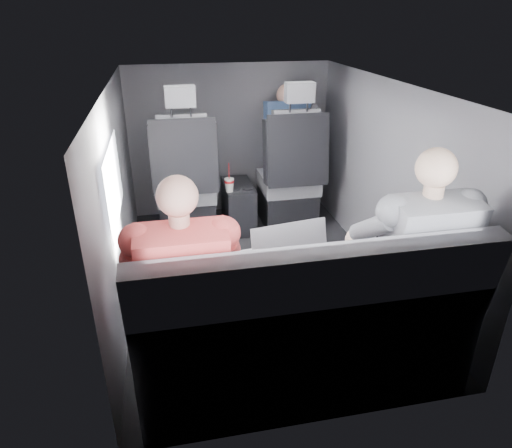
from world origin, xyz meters
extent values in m
plane|color=black|center=(0.00, 0.00, 0.00)|extent=(2.60, 2.60, 0.00)
plane|color=#B2B2AD|center=(0.00, 0.00, 1.35)|extent=(2.60, 2.60, 0.00)
cube|color=#56565B|center=(-0.90, 0.00, 0.68)|extent=(0.02, 2.60, 1.35)
cube|color=#56565B|center=(0.90, 0.00, 0.68)|extent=(0.02, 2.60, 1.35)
cube|color=#56565B|center=(0.00, 1.30, 0.68)|extent=(1.80, 0.02, 1.35)
cube|color=#56565B|center=(0.00, -1.30, 0.68)|extent=(1.80, 0.02, 1.35)
cube|color=white|center=(-0.88, -0.30, 0.90)|extent=(0.02, 0.75, 0.42)
cube|color=black|center=(0.45, 0.67, 0.80)|extent=(0.35, 0.11, 0.59)
cube|color=black|center=(-0.45, 0.92, 0.15)|extent=(0.46, 0.48, 0.30)
cube|color=#5E5E63|center=(-0.45, 0.90, 0.38)|extent=(0.48, 0.46, 0.14)
cube|color=#5E5E63|center=(-0.45, 0.70, 0.75)|extent=(0.38, 0.18, 0.61)
cube|color=black|center=(-0.67, 0.70, 0.72)|extent=(0.08, 0.21, 0.53)
cube|color=black|center=(-0.23, 0.70, 0.72)|extent=(0.08, 0.21, 0.53)
cube|color=black|center=(-0.45, 0.64, 0.74)|extent=(0.50, 0.11, 0.58)
cube|color=#5E5E63|center=(-0.45, 0.66, 1.19)|extent=(0.22, 0.10, 0.15)
cube|color=black|center=(0.45, 0.92, 0.15)|extent=(0.46, 0.48, 0.30)
cube|color=#5E5E63|center=(0.45, 0.90, 0.38)|extent=(0.48, 0.46, 0.14)
cube|color=#5E5E63|center=(0.45, 0.70, 0.75)|extent=(0.38, 0.18, 0.61)
cube|color=black|center=(0.23, 0.70, 0.72)|extent=(0.08, 0.21, 0.53)
cube|color=black|center=(0.67, 0.70, 0.72)|extent=(0.08, 0.21, 0.53)
cube|color=black|center=(0.45, 0.64, 0.74)|extent=(0.50, 0.11, 0.58)
cube|color=#5E5E63|center=(0.45, 0.66, 1.19)|extent=(0.22, 0.10, 0.15)
cube|color=black|center=(0.00, 0.88, 0.20)|extent=(0.24, 0.48, 0.40)
cylinder|color=black|center=(-0.05, 0.76, 0.41)|extent=(0.09, 0.09, 0.01)
cylinder|color=black|center=(0.06, 0.76, 0.41)|extent=(0.09, 0.09, 0.01)
cube|color=#5E5E63|center=(0.00, -1.02, 0.23)|extent=(1.60, 0.50, 0.45)
cube|color=#5E5E63|center=(0.00, -1.25, 0.68)|extent=(1.60, 0.17, 0.47)
cylinder|color=red|center=(-0.10, 0.73, 0.49)|extent=(0.08, 0.08, 0.02)
cylinder|color=white|center=(-0.10, 0.73, 0.51)|extent=(0.08, 0.08, 0.01)
cylinder|color=red|center=(-0.10, 0.73, 0.58)|extent=(0.01, 0.01, 0.13)
cube|color=white|center=(-0.56, -0.73, 0.59)|extent=(0.44, 0.41, 0.02)
cube|color=silver|center=(-0.56, -0.75, 0.60)|extent=(0.33, 0.27, 0.00)
cube|color=white|center=(-0.56, -0.65, 0.60)|extent=(0.12, 0.10, 0.00)
cube|color=white|center=(-0.56, -0.90, 0.72)|extent=(0.35, 0.25, 0.25)
cube|color=white|center=(-0.56, -0.89, 0.72)|extent=(0.30, 0.21, 0.21)
cube|color=#ABABB0|center=(-0.05, -0.75, 0.59)|extent=(0.42, 0.32, 0.02)
cube|color=silver|center=(-0.05, -0.77, 0.60)|extent=(0.33, 0.19, 0.00)
cube|color=#ABABB0|center=(-0.05, -0.67, 0.60)|extent=(0.12, 0.08, 0.00)
cube|color=#ABABB0|center=(-0.05, -0.92, 0.72)|extent=(0.39, 0.14, 0.25)
cube|color=white|center=(-0.05, -0.91, 0.72)|extent=(0.34, 0.11, 0.22)
cube|color=black|center=(0.55, -0.78, 0.59)|extent=(0.40, 0.31, 0.02)
cube|color=black|center=(0.55, -0.80, 0.60)|extent=(0.31, 0.18, 0.00)
cube|color=black|center=(0.55, -0.71, 0.60)|extent=(0.12, 0.07, 0.00)
cube|color=black|center=(0.55, -0.94, 0.72)|extent=(0.37, 0.13, 0.24)
cube|color=white|center=(0.55, -0.93, 0.71)|extent=(0.32, 0.11, 0.20)
cube|color=#35343A|center=(-0.66, -0.90, 0.51)|extent=(0.14, 0.41, 0.12)
cube|color=#35343A|center=(-0.46, -0.90, 0.51)|extent=(0.14, 0.41, 0.12)
cube|color=#35343A|center=(-0.66, -0.69, 0.23)|extent=(0.12, 0.12, 0.45)
cube|color=#35343A|center=(-0.46, -0.69, 0.23)|extent=(0.12, 0.12, 0.45)
cube|color=#E4504B|center=(-0.56, -1.10, 0.74)|extent=(0.37, 0.25, 0.50)
sphere|color=tan|center=(-0.56, -1.07, 1.10)|extent=(0.17, 0.17, 0.17)
cylinder|color=tan|center=(-0.75, -0.82, 0.65)|extent=(0.10, 0.26, 0.11)
cylinder|color=tan|center=(-0.37, -0.82, 0.65)|extent=(0.10, 0.26, 0.11)
cube|color=#31486D|center=(0.44, -0.90, 0.51)|extent=(0.15, 0.43, 0.13)
cube|color=#31486D|center=(0.66, -0.90, 0.51)|extent=(0.15, 0.43, 0.13)
cube|color=#31486D|center=(0.44, -0.67, 0.23)|extent=(0.13, 0.13, 0.45)
cube|color=#31486D|center=(0.66, -0.67, 0.23)|extent=(0.13, 0.13, 0.45)
cube|color=gray|center=(0.55, -1.10, 0.76)|extent=(0.40, 0.27, 0.54)
sphere|color=beige|center=(0.55, -1.07, 1.14)|extent=(0.18, 0.18, 0.18)
cylinder|color=beige|center=(0.35, -0.82, 0.67)|extent=(0.11, 0.27, 0.12)
cylinder|color=beige|center=(0.75, -0.82, 0.67)|extent=(0.11, 0.27, 0.12)
cube|color=#31486D|center=(0.48, 1.08, 0.78)|extent=(0.38, 0.25, 0.56)
sphere|color=tan|center=(0.48, 1.10, 1.10)|extent=(0.19, 0.19, 0.19)
cube|color=#31486D|center=(0.48, 1.14, 0.49)|extent=(0.33, 0.38, 0.12)
camera|label=1|loc=(-0.59, -2.76, 1.76)|focal=32.00mm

